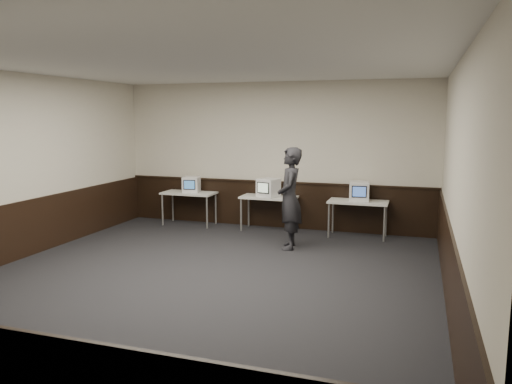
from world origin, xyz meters
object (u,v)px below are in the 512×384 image
desk_center (269,200)px  desk_right (358,204)px  emac_center (268,188)px  desk_left (189,195)px  person (290,198)px  emac_right (359,191)px  emac_left (191,184)px

desk_center → desk_right: same height
desk_center → emac_center: bearing=-87.5°
desk_left → person: bearing=-25.7°
desk_left → person: 3.00m
emac_right → desk_right: bearing=-115.9°
emac_left → desk_right: bearing=-12.2°
desk_right → emac_left: 3.74m
desk_right → emac_center: 1.92m
desk_center → emac_right: bearing=1.1°
desk_right → emac_center: emac_center is taller
emac_right → emac_center: bearing=176.8°
desk_right → person: 1.73m
desk_right → person: size_ratio=0.63×
desk_center → emac_right: (1.91, 0.04, 0.27)m
desk_left → emac_right: (3.81, 0.04, 0.27)m
desk_center → emac_left: emac_left is taller
desk_left → desk_center: 1.90m
emac_center → person: (0.79, -1.25, 0.00)m
person → emac_left: bearing=-129.4°
emac_left → emac_right: size_ratio=0.97×
emac_center → person: 1.48m
emac_center → person: person is taller
emac_left → emac_right: (3.75, 0.04, 0.02)m
person → desk_left: bearing=-128.9°
emac_center → emac_left: bearing=-165.2°
emac_right → person: (-1.12, -1.33, 0.00)m
desk_center → desk_left: bearing=180.0°
emac_center → desk_left: bearing=-165.3°
desk_right → emac_left: bearing=-179.9°
emac_left → desk_center: bearing=-12.1°
desk_center → desk_right: (1.90, 0.00, 0.00)m
emac_center → emac_right: size_ratio=1.11×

